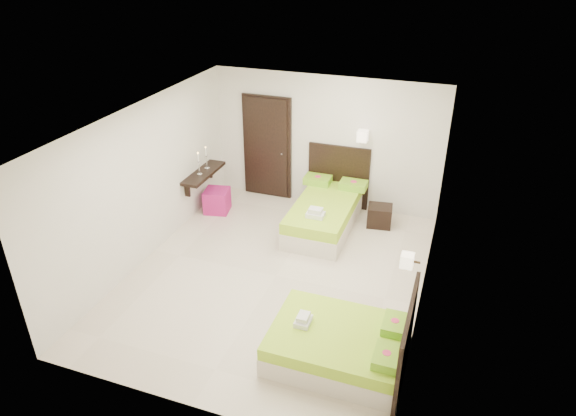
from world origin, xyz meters
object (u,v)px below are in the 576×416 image
(ottoman, at_px, (217,201))
(bed_double, at_px, (344,344))
(bed_single, at_px, (325,211))
(nightstand, at_px, (380,216))

(ottoman, bearing_deg, bed_double, -42.99)
(bed_single, bearing_deg, ottoman, -176.15)
(bed_single, xyz_separation_m, nightstand, (0.95, 0.36, -0.11))
(bed_single, xyz_separation_m, ottoman, (-2.17, -0.15, -0.08))
(bed_double, relative_size, ottoman, 3.73)
(bed_single, height_order, nightstand, bed_single)
(bed_double, distance_m, nightstand, 3.63)
(bed_double, height_order, nightstand, bed_double)
(nightstand, bearing_deg, ottoman, -178.31)
(nightstand, bearing_deg, bed_double, -94.07)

